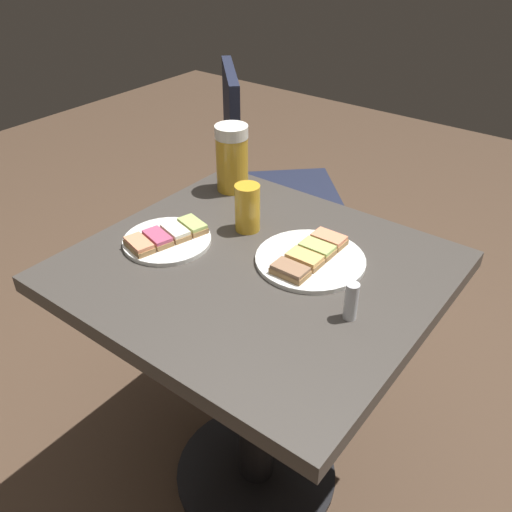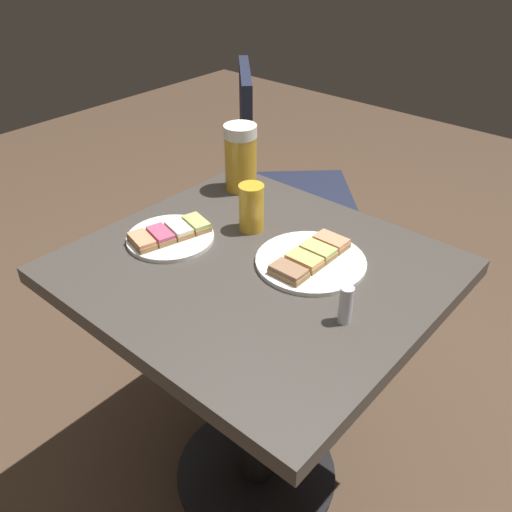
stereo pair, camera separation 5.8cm
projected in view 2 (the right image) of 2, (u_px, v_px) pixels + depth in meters
The scene contains 8 objects.
ground_plane at pixel (256, 472), 1.53m from camera, with size 6.00×6.00×0.00m, color #4C3828.
cafe_table at pixel (256, 325), 1.23m from camera, with size 0.73×0.67×0.71m.
plate_near at pixel (311, 260), 1.13m from camera, with size 0.23×0.23×0.03m.
plate_far at pixel (170, 236), 1.21m from camera, with size 0.19×0.19×0.03m.
beer_mug at pixel (241, 157), 1.38m from camera, with size 0.09×0.13×0.17m.
beer_glass_small at pixel (251, 208), 1.22m from camera, with size 0.06×0.06×0.11m, color gold.
salt_shaker at pixel (346, 305), 0.96m from camera, with size 0.03×0.03×0.07m, color silver.
cafe_chair at pixel (277, 184), 1.84m from camera, with size 0.54×0.54×0.92m.
Camera 2 is at (0.61, -0.71, 1.35)m, focal length 38.27 mm.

